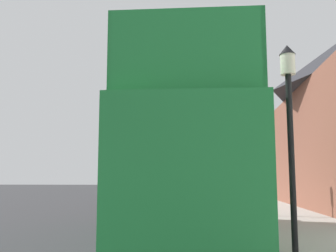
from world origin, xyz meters
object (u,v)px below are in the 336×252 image
(lamp_post_second, at_px, (243,137))
(lamp_post_nearest, at_px, (289,106))
(parked_car_ahead_of_bus, at_px, (209,198))
(tour_bus, at_px, (192,169))

(lamp_post_second, bearing_deg, lamp_post_nearest, -88.65)
(parked_car_ahead_of_bus, distance_m, lamp_post_second, 3.95)
(tour_bus, distance_m, lamp_post_second, 6.76)
(parked_car_ahead_of_bus, height_order, lamp_post_nearest, lamp_post_nearest)
(parked_car_ahead_of_bus, height_order, lamp_post_second, lamp_post_second)
(lamp_post_nearest, bearing_deg, lamp_post_second, 91.35)
(tour_bus, distance_m, parked_car_ahead_of_bus, 8.84)
(tour_bus, bearing_deg, lamp_post_second, 71.50)
(tour_bus, bearing_deg, lamp_post_nearest, -46.04)
(tour_bus, bearing_deg, parked_car_ahead_of_bus, 85.59)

